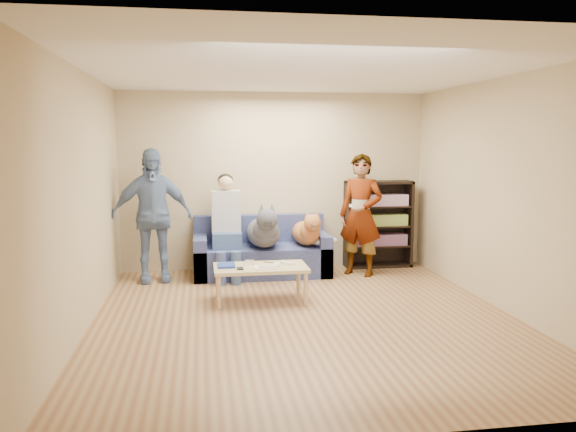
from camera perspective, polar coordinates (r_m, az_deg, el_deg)
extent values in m
plane|color=brown|center=(6.14, 1.74, -10.30)|extent=(5.00, 5.00, 0.00)
plane|color=white|center=(5.89, 1.84, 14.57)|extent=(5.00, 5.00, 0.00)
plane|color=tan|center=(8.33, -1.36, 3.55)|extent=(4.50, 0.00, 4.50)
plane|color=tan|center=(3.46, 9.37, -2.18)|extent=(4.50, 0.00, 4.50)
plane|color=tan|center=(5.89, -20.27, 1.43)|extent=(0.00, 5.00, 5.00)
plane|color=tan|center=(6.66, 21.20, 2.04)|extent=(0.00, 5.00, 5.00)
ellipsoid|color=#A6A5AA|center=(7.92, 3.60, -2.53)|extent=(0.41, 0.34, 0.14)
imported|color=gray|center=(7.96, 7.40, 0.10)|extent=(0.75, 0.71, 1.72)
imported|color=#697DA9|center=(7.74, -13.67, 0.06)|extent=(1.11, 0.58, 1.80)
cube|color=white|center=(7.70, 6.40, 1.06)|extent=(0.07, 0.12, 0.03)
cube|color=navy|center=(6.69, -6.27, -5.00)|extent=(0.20, 0.26, 0.03)
cube|color=white|center=(6.58, -2.28, -5.22)|extent=(0.26, 0.20, 0.02)
cube|color=#B3AE8F|center=(6.60, -2.04, -5.06)|extent=(0.22, 0.17, 0.01)
cube|color=silver|center=(6.77, -3.93, -4.71)|extent=(0.11, 0.06, 0.05)
cube|color=silver|center=(6.80, -0.54, -4.73)|extent=(0.04, 0.13, 0.03)
cube|color=white|center=(6.74, 0.23, -4.85)|extent=(0.09, 0.06, 0.03)
cylinder|color=white|center=(6.67, -1.08, -5.01)|extent=(0.07, 0.07, 0.02)
cylinder|color=white|center=(6.75, -1.17, -4.86)|extent=(0.07, 0.07, 0.02)
cylinder|color=orange|center=(6.52, -2.84, -5.38)|extent=(0.13, 0.06, 0.01)
cylinder|color=black|center=(6.86, -1.96, -4.72)|extent=(0.13, 0.08, 0.01)
cube|color=black|center=(6.53, -4.89, -5.33)|extent=(0.07, 0.12, 0.02)
cube|color=#515B93|center=(8.01, -2.70, -4.50)|extent=(1.90, 0.85, 0.42)
cube|color=#515B93|center=(8.27, -2.97, -1.24)|extent=(1.90, 0.18, 0.40)
cube|color=#515B93|center=(7.95, -8.89, -4.08)|extent=(0.18, 0.85, 0.58)
cube|color=#515B93|center=(8.13, 3.35, -3.75)|extent=(0.18, 0.85, 0.58)
cube|color=#40618E|center=(7.84, -6.25, -2.42)|extent=(0.40, 0.38, 0.22)
cylinder|color=#3F568C|center=(7.49, -6.83, -5.41)|extent=(0.14, 0.14, 0.47)
cylinder|color=#456198|center=(7.49, -5.30, -5.37)|extent=(0.14, 0.14, 0.47)
cube|color=#ADADB1|center=(7.88, -6.32, 0.49)|extent=(0.40, 0.24, 0.58)
sphere|color=tan|center=(7.84, -6.36, 3.40)|extent=(0.21, 0.21, 0.21)
ellipsoid|color=black|center=(7.87, -6.37, 3.63)|extent=(0.22, 0.22, 0.19)
ellipsoid|color=#4F515A|center=(7.86, -2.56, -1.69)|extent=(0.46, 0.96, 0.40)
sphere|color=#50515B|center=(7.52, -2.29, -1.38)|extent=(0.35, 0.35, 0.35)
sphere|color=#474B51|center=(7.33, -2.14, -0.35)|extent=(0.28, 0.28, 0.28)
cube|color=black|center=(7.21, -2.03, -0.80)|extent=(0.09, 0.13, 0.08)
cone|color=#4C5156|center=(7.33, -2.71, 0.80)|extent=(0.09, 0.09, 0.13)
cone|color=#50515B|center=(7.34, -1.64, 0.82)|extent=(0.09, 0.09, 0.13)
cylinder|color=#464950|center=(8.28, -2.87, -1.50)|extent=(0.05, 0.31, 0.18)
ellipsoid|color=#AE7A35|center=(8.02, 1.85, -1.74)|extent=(0.38, 0.80, 0.33)
sphere|color=#B76738|center=(7.72, 2.27, -1.52)|extent=(0.29, 0.29, 0.29)
sphere|color=#B25F36|center=(7.55, 2.50, -0.70)|extent=(0.23, 0.23, 0.23)
cube|color=brown|center=(7.44, 2.68, -1.08)|extent=(0.07, 0.11, 0.07)
cone|color=#C6863C|center=(7.54, 2.00, 0.23)|extent=(0.07, 0.07, 0.11)
cone|color=#C3783B|center=(7.56, 2.95, 0.25)|extent=(0.07, 0.07, 0.11)
cylinder|color=#BD8A39|center=(8.41, 1.36, -1.54)|extent=(0.04, 0.26, 0.15)
cube|color=tan|center=(6.68, -2.81, -5.27)|extent=(1.10, 0.60, 0.04)
cylinder|color=tan|center=(6.45, -7.02, -7.69)|extent=(0.05, 0.05, 0.38)
cylinder|color=tan|center=(6.56, 1.82, -7.40)|extent=(0.05, 0.05, 0.38)
cylinder|color=#DAC286|center=(6.94, -7.15, -6.62)|extent=(0.05, 0.05, 0.38)
cylinder|color=tan|center=(7.03, 1.07, -6.36)|extent=(0.05, 0.05, 0.38)
cube|color=black|center=(8.43, 6.04, -0.89)|extent=(0.04, 0.34, 1.30)
cube|color=black|center=(8.73, 12.15, -0.74)|extent=(0.04, 0.34, 1.30)
cube|color=black|center=(8.50, 9.23, 3.39)|extent=(1.00, 0.34, 0.04)
cube|color=black|center=(8.68, 9.06, -4.93)|extent=(1.00, 0.34, 0.04)
cube|color=black|center=(8.72, 8.82, -0.66)|extent=(1.00, 0.02, 1.30)
cube|color=black|center=(8.62, 9.10, -2.98)|extent=(0.94, 0.32, 0.03)
cube|color=black|center=(8.57, 9.14, -1.01)|extent=(0.94, 0.32, 0.02)
cube|color=black|center=(8.53, 9.18, 0.98)|extent=(0.94, 0.32, 0.02)
cube|color=#B23333|center=(8.58, 9.15, -2.37)|extent=(0.84, 0.24, 0.17)
cube|color=gold|center=(8.54, 9.19, -0.38)|extent=(0.84, 0.24, 0.17)
cube|color=#994C99|center=(8.50, 9.24, 1.62)|extent=(0.84, 0.24, 0.17)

